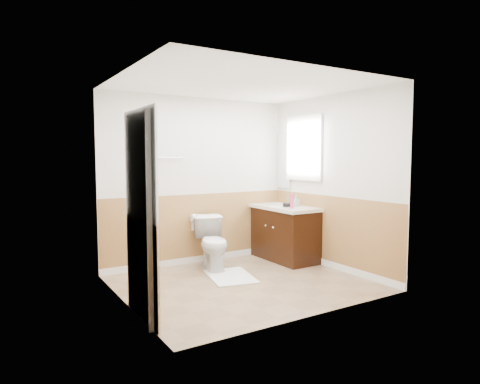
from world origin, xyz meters
TOP-DOWN VIEW (x-y plane):
  - floor at (0.00, 0.00)m, footprint 3.00×3.00m
  - ceiling at (0.00, 0.00)m, footprint 3.00×3.00m
  - wall_back at (0.00, 1.30)m, footprint 3.00×0.00m
  - wall_front at (0.00, -1.30)m, footprint 3.00×0.00m
  - wall_left at (-1.50, 0.00)m, footprint 0.00×3.00m
  - wall_right at (1.50, 0.00)m, footprint 0.00×3.00m
  - wainscot_back at (0.00, 1.29)m, footprint 3.00×0.00m
  - wainscot_front at (0.00, -1.29)m, footprint 3.00×0.00m
  - wainscot_left at (-1.49, 0.00)m, footprint 0.00×2.60m
  - wainscot_right at (1.49, 0.00)m, footprint 0.00×2.60m
  - toilet at (-0.01, 0.82)m, footprint 0.58×0.81m
  - bath_mat at (-0.01, 0.32)m, footprint 0.72×0.90m
  - vanity_cabinet at (1.21, 0.71)m, footprint 0.55×1.10m
  - vanity_knob_left at (0.91, 0.61)m, footprint 0.03×0.03m
  - vanity_knob_right at (0.91, 0.81)m, footprint 0.03×0.03m
  - countertop at (1.20, 0.71)m, footprint 0.60×1.15m
  - sink_basin at (1.21, 0.86)m, footprint 0.36×0.36m
  - faucet at (1.39, 0.86)m, footprint 0.02×0.02m
  - lotion_bottle at (1.11, 0.42)m, footprint 0.05×0.05m
  - soap_dispenser at (1.33, 0.59)m, footprint 0.08×0.09m
  - hair_dryer_body at (1.16, 0.58)m, footprint 0.14×0.07m
  - hair_dryer_handle at (1.13, 0.56)m, footprint 0.03×0.03m
  - mirror_panel at (1.48, 1.10)m, footprint 0.02×0.35m
  - window_frame at (1.47, 0.59)m, footprint 0.04×0.80m
  - window_glass at (1.49, 0.59)m, footprint 0.01×0.70m
  - door at (-1.40, -0.45)m, footprint 0.29×0.78m
  - door_frame at (-1.48, -0.45)m, footprint 0.02×0.92m
  - door_knob at (-1.34, -0.12)m, footprint 0.06×0.06m
  - towel_bar at (-0.55, 1.25)m, footprint 0.62×0.02m
  - tp_holder_bar at (-0.10, 1.23)m, footprint 0.14×0.02m
  - tp_roll at (-0.10, 1.23)m, footprint 0.10×0.11m
  - tp_sheet at (-0.10, 1.23)m, footprint 0.10×0.01m

SIDE VIEW (x-z plane):
  - floor at x=0.00m, z-range 0.00..0.00m
  - bath_mat at x=-0.01m, z-range 0.00..0.02m
  - toilet at x=-0.01m, z-range 0.00..0.75m
  - vanity_cabinet at x=1.21m, z-range 0.00..0.80m
  - wainscot_back at x=0.00m, z-range -1.00..2.00m
  - wainscot_front at x=0.00m, z-range -1.00..2.00m
  - wainscot_left at x=-1.49m, z-range -0.80..1.80m
  - wainscot_right at x=1.49m, z-range -0.80..1.80m
  - vanity_knob_left at x=0.91m, z-range 0.53..0.57m
  - vanity_knob_right at x=0.91m, z-range 0.53..0.57m
  - tp_sheet at x=-0.10m, z-range 0.51..0.67m
  - tp_holder_bar at x=-0.10m, z-range 0.69..0.71m
  - tp_roll at x=-0.10m, z-range 0.64..0.76m
  - countertop at x=1.20m, z-range 0.80..0.85m
  - hair_dryer_handle at x=1.13m, z-range 0.82..0.89m
  - sink_basin at x=1.21m, z-range 0.85..0.87m
  - hair_dryer_body at x=1.16m, z-range 0.85..0.92m
  - faucet at x=1.39m, z-range 0.85..0.99m
  - soap_dispenser at x=1.33m, z-range 0.85..1.02m
  - door_knob at x=-1.34m, z-range 0.92..0.98m
  - lotion_bottle at x=1.11m, z-range 0.85..1.07m
  - door at x=-1.40m, z-range 0.00..2.04m
  - door_frame at x=-1.48m, z-range -0.02..2.08m
  - wall_back at x=0.00m, z-range -0.25..2.75m
  - wall_front at x=0.00m, z-range -0.25..2.75m
  - wall_left at x=-1.50m, z-range -0.25..2.75m
  - wall_right at x=1.50m, z-range -0.25..2.75m
  - mirror_panel at x=1.48m, z-range 1.10..2.00m
  - towel_bar at x=-0.55m, z-range 1.59..1.61m
  - window_frame at x=1.47m, z-range 1.25..2.25m
  - window_glass at x=1.49m, z-range 1.30..2.20m
  - ceiling at x=0.00m, z-range 2.50..2.50m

